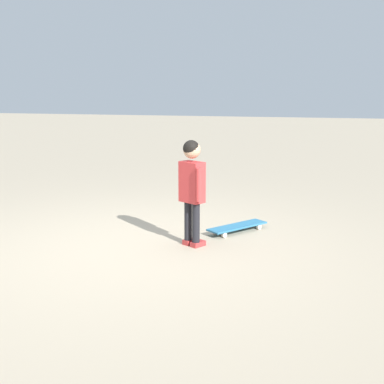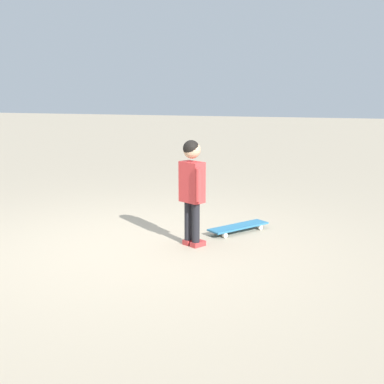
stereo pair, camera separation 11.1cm
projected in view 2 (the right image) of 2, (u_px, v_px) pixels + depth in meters
name	position (u px, v px, depth m)	size (l,w,h in m)	color
ground_plane	(132.00, 248.00, 4.92)	(50.00, 50.00, 0.00)	tan
child_person	(192.00, 181.00, 4.87)	(0.35, 0.28, 1.06)	black
skateboard	(239.00, 227.00, 5.46)	(0.71, 0.59, 0.07)	teal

